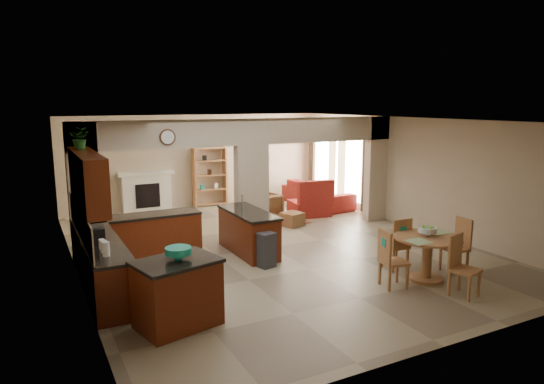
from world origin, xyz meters
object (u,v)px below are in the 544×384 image
armchair (265,206)px  sofa (317,194)px  dining_table (427,252)px  kitchen_island (177,293)px

armchair → sofa: bearing=-163.2°
dining_table → sofa: 6.59m
kitchen_island → sofa: kitchen_island is taller
kitchen_island → dining_table: kitchen_island is taller
kitchen_island → armchair: kitchen_island is taller
kitchen_island → armchair: size_ratio=1.70×
kitchen_island → sofa: size_ratio=0.51×
kitchen_island → armchair: 6.63m
dining_table → sofa: bearing=74.7°
dining_table → armchair: dining_table is taller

